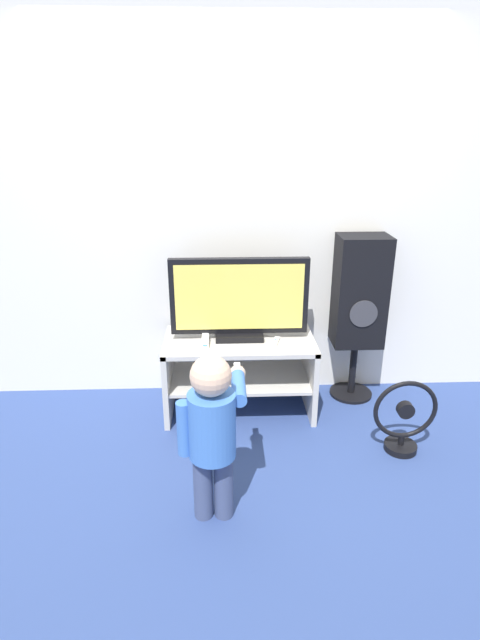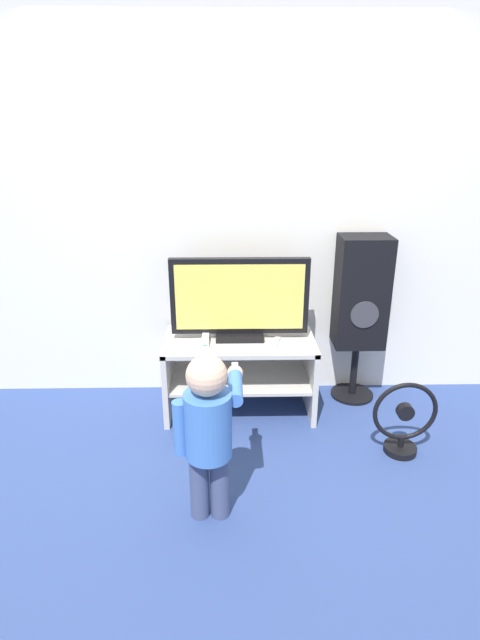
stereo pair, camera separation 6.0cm
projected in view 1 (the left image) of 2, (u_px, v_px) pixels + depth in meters
ground_plane at (241, 429)px, 3.28m from camera, size 16.00×16.00×0.00m
wall_back at (237, 215)px, 3.36m from camera, size 10.00×0.06×2.60m
tv_stand at (239, 364)px, 3.39m from camera, size 1.00×0.52×0.53m
television at (239, 300)px, 3.25m from camera, size 0.90×0.20×0.55m
game_console at (205, 339)px, 3.26m from camera, size 0.05×0.19×0.05m
remote_primary at (276, 342)px, 3.26m from camera, size 0.07×0.13×0.03m
child at (213, 425)px, 2.38m from camera, size 0.34×0.50×0.90m
speaker_tower at (360, 296)px, 3.42m from camera, size 0.34×0.31×1.19m
floor_fan at (404, 420)px, 2.99m from camera, size 0.39×0.20×0.48m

